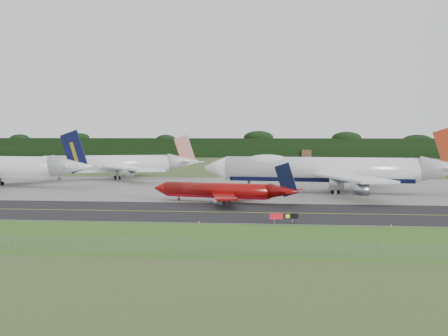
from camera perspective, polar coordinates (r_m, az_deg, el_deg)
ground at (r=129.90m, az=-2.22°, el=-3.80°), size 600.00×600.00×0.00m
grass_verge at (r=95.78m, az=-5.33°, el=-6.36°), size 400.00×30.00×0.01m
taxiway at (r=125.97m, az=-2.49°, el=-4.02°), size 400.00×32.00×0.02m
apron at (r=180.22m, az=0.18°, el=-1.80°), size 400.00×78.00×0.01m
taxiway_centreline at (r=125.97m, az=-2.49°, el=-4.01°), size 400.00×0.40×0.00m
taxiway_edge_line at (r=110.82m, az=-3.71°, el=-5.02°), size 400.00×0.25×0.00m
perimeter_fence at (r=83.10m, az=-7.15°, el=-7.09°), size 320.00×0.10×320.00m
horizon_treeline at (r=401.84m, az=3.56°, el=1.79°), size 700.00×25.00×12.00m
jet_ba_747 at (r=166.51m, az=9.69°, el=-0.19°), size 70.56×58.09×17.73m
jet_red_737 at (r=142.09m, az=0.07°, el=-2.12°), size 34.65×27.73×9.45m
jet_star_tail at (r=214.86m, az=-9.81°, el=0.32°), size 56.32×45.92×15.17m
taxiway_sign at (r=110.51m, az=5.48°, el=-4.42°), size 5.09×1.56×1.74m
edge_marker_center at (r=109.35m, az=-2.31°, el=-5.01°), size 0.16×0.16×0.50m
edge_marker_right at (r=109.42m, az=15.02°, el=-5.12°), size 0.16×0.16×0.50m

